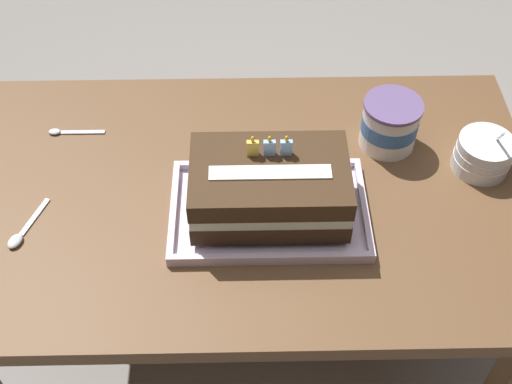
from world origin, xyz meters
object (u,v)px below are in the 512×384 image
object	(u,v)px
bowl_stack	(483,154)
ice_cream_tub	(390,124)
serving_spoon_by_bowls	(66,132)
birthday_cake	(269,187)
foil_tray	(269,211)
serving_spoon_near_tray	(20,236)

from	to	relation	value
bowl_stack	ice_cream_tub	distance (m)	0.20
serving_spoon_by_bowls	birthday_cake	bearing A→B (deg)	-28.30
birthday_cake	ice_cream_tub	world-z (taller)	birthday_cake
bowl_stack	foil_tray	bearing A→B (deg)	-165.02
foil_tray	ice_cream_tub	distance (m)	0.32
serving_spoon_by_bowls	bowl_stack	bearing A→B (deg)	-7.56
ice_cream_tub	serving_spoon_by_bowls	bearing A→B (deg)	176.49
foil_tray	serving_spoon_near_tray	bearing A→B (deg)	-174.13
foil_tray	birthday_cake	distance (m)	0.07
foil_tray	serving_spoon_near_tray	xyz separation A→B (m)	(-0.47, -0.05, -0.00)
foil_tray	serving_spoon_by_bowls	size ratio (longest dim) A/B	3.12
birthday_cake	serving_spoon_near_tray	size ratio (longest dim) A/B	2.27
foil_tray	ice_cream_tub	xyz separation A→B (m)	(0.25, 0.19, 0.05)
serving_spoon_near_tray	serving_spoon_by_bowls	world-z (taller)	serving_spoon_near_tray
bowl_stack	birthday_cake	bearing A→B (deg)	-165.02
bowl_stack	ice_cream_tub	bearing A→B (deg)	158.03
birthday_cake	ice_cream_tub	bearing A→B (deg)	36.58
foil_tray	bowl_stack	distance (m)	0.45
birthday_cake	serving_spoon_by_bowls	xyz separation A→B (m)	(-0.43, 0.23, -0.07)
ice_cream_tub	serving_spoon_by_bowls	size ratio (longest dim) A/B	1.00
ice_cream_tub	birthday_cake	bearing A→B (deg)	-143.42
ice_cream_tub	serving_spoon_by_bowls	world-z (taller)	ice_cream_tub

